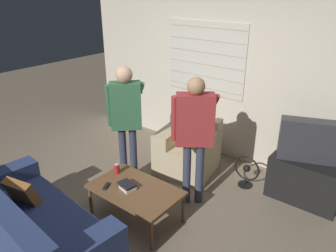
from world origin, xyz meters
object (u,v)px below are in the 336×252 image
Objects in this scene: soda_can at (117,169)px; floor_fan at (246,171)px; coffee_table at (135,191)px; person_right_standing at (195,127)px; armchair_beige at (188,150)px; tv at (313,141)px; couch_blue at (32,228)px; spare_remote at (106,186)px; person_left_standing at (126,112)px; book_stack at (127,186)px.

floor_fan is at bearing 49.62° from soda_can.
person_right_standing is at bearing 63.85° from coffee_table.
tv reaches higher than armchair_beige.
spare_remote is at bearing 84.61° from couch_blue.
armchair_beige is 7.30× the size of soda_can.
soda_can is at bearing 93.49° from couch_blue.
floor_fan is (1.36, 0.91, -0.82)m from person_left_standing.
armchair_beige is at bearing -170.48° from floor_fan.
person_right_standing is 3.62× the size of floor_fan.
soda_can reaches higher than book_stack.
spare_remote is at bearing 25.26° from tv.
person_left_standing reaches higher than person_right_standing.
armchair_beige is 1.36m from book_stack.
person_left_standing is (-0.19, 1.59, 0.75)m from couch_blue.
person_left_standing is 3.64× the size of floor_fan.
armchair_beige reaches higher than floor_fan.
person_left_standing reaches higher than tv.
coffee_table is 1.62m from floor_fan.
floor_fan is (1.01, 1.63, -0.19)m from spare_remote.
tv reaches higher than book_stack.
spare_remote is at bearing -121.69° from floor_fan.
book_stack is at bearing -156.67° from person_right_standing.
tv is at bearing 15.77° from floor_fan.
person_right_standing is 12.32× the size of spare_remote.
book_stack is 0.38m from soda_can.
soda_can is at bearing -130.38° from floor_fan.
person_left_standing is at bearing 101.93° from couch_blue.
armchair_beige reaches higher than coffee_table.
tv is at bearing -16.83° from person_left_standing.
person_right_standing reaches higher than tv.
floor_fan is (0.38, 0.75, -0.82)m from person_right_standing.
couch_blue reaches higher than armchair_beige.
book_stack is (0.37, 1.00, 0.14)m from couch_blue.
soda_can is at bearing 86.62° from spare_remote.
couch_blue is 1.20× the size of person_left_standing.
couch_blue is 2.76m from floor_fan.
tv is 3.52× the size of book_stack.
coffee_table is at bearing -154.34° from person_right_standing.
coffee_table is at bearing -14.01° from soda_can.
soda_can is 0.94× the size of spare_remote.
book_stack is (-0.07, -0.06, 0.07)m from coffee_table.
person_left_standing is at bearing 140.21° from coffee_table.
person_right_standing reaches higher than floor_fan.
coffee_table is at bearing 7.27° from spare_remote.
person_left_standing is 1.02m from book_stack.
person_right_standing is 1.17m from floor_fan.
tv reaches higher than couch_blue.
armchair_beige is at bearing 12.60° from person_left_standing.
couch_blue is 1.88× the size of coffee_table.
tv is 0.50× the size of person_left_standing.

